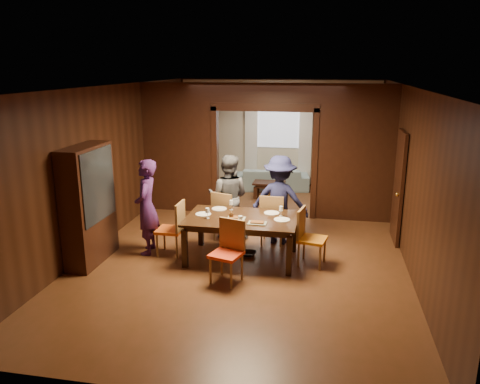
% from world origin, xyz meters
% --- Properties ---
extents(floor, '(9.00, 9.00, 0.00)m').
position_xyz_m(floor, '(0.00, 0.00, 0.00)').
color(floor, '#533117').
rests_on(floor, ground).
extents(ceiling, '(5.50, 9.00, 0.02)m').
position_xyz_m(ceiling, '(0.00, 0.00, 2.90)').
color(ceiling, silver).
rests_on(ceiling, room_walls).
extents(room_walls, '(5.52, 9.01, 2.90)m').
position_xyz_m(room_walls, '(0.00, 1.89, 1.51)').
color(room_walls, black).
rests_on(room_walls, floor).
extents(person_purple, '(0.50, 0.68, 1.70)m').
position_xyz_m(person_purple, '(-1.72, -0.97, 0.85)').
color(person_purple, '#3E1B51').
rests_on(person_purple, floor).
extents(person_grey, '(0.82, 0.64, 1.64)m').
position_xyz_m(person_grey, '(-0.47, 0.02, 0.82)').
color(person_grey, '#4C4C52').
rests_on(person_grey, floor).
extents(person_navy, '(1.13, 0.72, 1.67)m').
position_xyz_m(person_navy, '(0.53, -0.04, 0.83)').
color(person_navy, '#1C1F47').
rests_on(person_navy, floor).
extents(sofa, '(2.08, 1.05, 0.58)m').
position_xyz_m(sofa, '(-0.10, 3.85, 0.29)').
color(sofa, '#83A1AB').
rests_on(sofa, floor).
extents(serving_bowl, '(0.28, 0.28, 0.07)m').
position_xyz_m(serving_bowl, '(0.07, -0.80, 0.79)').
color(serving_bowl, black).
rests_on(serving_bowl, dining_table).
extents(dining_table, '(1.89, 1.17, 0.76)m').
position_xyz_m(dining_table, '(-0.02, -0.96, 0.38)').
color(dining_table, black).
rests_on(dining_table, floor).
extents(coffee_table, '(0.80, 0.50, 0.40)m').
position_xyz_m(coffee_table, '(-0.05, 3.02, 0.20)').
color(coffee_table, black).
rests_on(coffee_table, floor).
extents(chair_left, '(0.45, 0.45, 0.97)m').
position_xyz_m(chair_left, '(-1.31, -0.98, 0.48)').
color(chair_left, '#E25615').
rests_on(chair_left, floor).
extents(chair_right, '(0.52, 0.52, 0.97)m').
position_xyz_m(chair_right, '(1.18, -0.98, 0.48)').
color(chair_right, orange).
rests_on(chair_right, floor).
extents(chair_far_l, '(0.55, 0.55, 0.97)m').
position_xyz_m(chair_far_l, '(-0.47, -0.08, 0.48)').
color(chair_far_l, '#E84C15').
rests_on(chair_far_l, floor).
extents(chair_far_r, '(0.45, 0.45, 0.97)m').
position_xyz_m(chair_far_r, '(0.41, -0.10, 0.48)').
color(chair_far_r, '#DF5A15').
rests_on(chair_far_r, floor).
extents(chair_near, '(0.54, 0.54, 0.97)m').
position_xyz_m(chair_near, '(-0.09, -1.87, 0.48)').
color(chair_near, red).
rests_on(chair_near, floor).
extents(hutch, '(0.40, 1.20, 2.00)m').
position_xyz_m(hutch, '(-2.53, -1.50, 1.00)').
color(hutch, black).
rests_on(hutch, floor).
extents(door_right, '(0.06, 0.90, 2.10)m').
position_xyz_m(door_right, '(2.70, 0.50, 1.05)').
color(door_right, black).
rests_on(door_right, floor).
extents(window_far, '(1.20, 0.03, 1.30)m').
position_xyz_m(window_far, '(0.00, 4.44, 1.70)').
color(window_far, silver).
rests_on(window_far, back_wall).
extents(curtain_left, '(0.35, 0.06, 2.40)m').
position_xyz_m(curtain_left, '(-0.75, 4.40, 1.25)').
color(curtain_left, white).
rests_on(curtain_left, back_wall).
extents(curtain_right, '(0.35, 0.06, 2.40)m').
position_xyz_m(curtain_right, '(0.75, 4.40, 1.25)').
color(curtain_right, white).
rests_on(curtain_right, back_wall).
extents(plate_left, '(0.27, 0.27, 0.01)m').
position_xyz_m(plate_left, '(-0.71, -0.93, 0.77)').
color(plate_left, white).
rests_on(plate_left, dining_table).
extents(plate_far_l, '(0.27, 0.27, 0.01)m').
position_xyz_m(plate_far_l, '(-0.51, -0.57, 0.77)').
color(plate_far_l, silver).
rests_on(plate_far_l, dining_table).
extents(plate_far_r, '(0.27, 0.27, 0.01)m').
position_xyz_m(plate_far_r, '(0.45, -0.64, 0.77)').
color(plate_far_r, white).
rests_on(plate_far_r, dining_table).
extents(plate_right, '(0.27, 0.27, 0.01)m').
position_xyz_m(plate_right, '(0.66, -0.97, 0.77)').
color(plate_right, white).
rests_on(plate_right, dining_table).
extents(plate_near, '(0.27, 0.27, 0.01)m').
position_xyz_m(plate_near, '(-0.04, -1.31, 0.77)').
color(plate_near, silver).
rests_on(plate_near, dining_table).
extents(platter_a, '(0.30, 0.20, 0.04)m').
position_xyz_m(platter_a, '(-0.10, -1.06, 0.78)').
color(platter_a, gray).
rests_on(platter_a, dining_table).
extents(platter_b, '(0.30, 0.20, 0.04)m').
position_xyz_m(platter_b, '(0.29, -1.23, 0.78)').
color(platter_b, gray).
rests_on(platter_b, dining_table).
extents(wineglass_left, '(0.08, 0.08, 0.18)m').
position_xyz_m(wineglass_left, '(-0.58, -1.12, 0.85)').
color(wineglass_left, silver).
rests_on(wineglass_left, dining_table).
extents(wineglass_far, '(0.08, 0.08, 0.18)m').
position_xyz_m(wineglass_far, '(-0.28, -0.58, 0.85)').
color(wineglass_far, silver).
rests_on(wineglass_far, dining_table).
extents(wineglass_right, '(0.08, 0.08, 0.18)m').
position_xyz_m(wineglass_right, '(0.63, -0.77, 0.85)').
color(wineglass_right, white).
rests_on(wineglass_right, dining_table).
extents(tumbler, '(0.07, 0.07, 0.14)m').
position_xyz_m(tumbler, '(0.02, -1.30, 0.83)').
color(tumbler, white).
rests_on(tumbler, dining_table).
extents(condiment_jar, '(0.08, 0.08, 0.11)m').
position_xyz_m(condiment_jar, '(-0.19, -1.04, 0.82)').
color(condiment_jar, '#462810').
rests_on(condiment_jar, dining_table).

